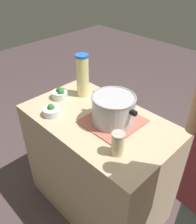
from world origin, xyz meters
name	(u,v)px	position (x,y,z in m)	size (l,w,h in m)	color
ground_plane	(98,200)	(0.00, 0.00, 0.00)	(8.00, 8.00, 0.00)	#4D3C3E
counter_slab	(98,165)	(0.00, 0.00, 0.44)	(1.03, 0.61, 0.87)	#C7AD89
dish_cloth	(113,121)	(0.09, 0.04, 0.87)	(0.33, 0.34, 0.01)	#BD6556
cooking_pot	(113,109)	(0.09, 0.04, 0.97)	(0.34, 0.27, 0.18)	#B7B7BC
lemonade_pitcher	(83,76)	(-0.29, 0.13, 1.03)	(0.09, 0.09, 0.31)	#F1EA96
mason_jar	(118,144)	(0.30, -0.15, 0.94)	(0.07, 0.07, 0.14)	beige
broccoli_bowl_front	(60,94)	(-0.38, -0.02, 0.91)	(0.11, 0.11, 0.09)	silver
broccoli_bowl_center	(52,111)	(-0.25, -0.19, 0.90)	(0.11, 0.11, 0.08)	silver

